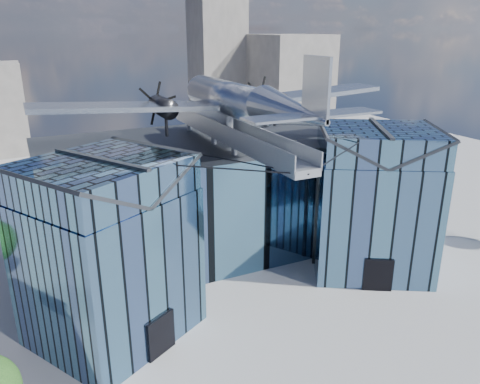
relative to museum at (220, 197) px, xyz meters
name	(u,v)px	position (x,y,z in m)	size (l,w,h in m)	color
ground_plane	(251,287)	(0.00, -5.82, -5.54)	(120.00, 120.00, 0.00)	gray
museum	(220,197)	(0.00, 0.00, 0.00)	(32.88, 24.50, 17.60)	#44688B
bg_towers	(120,86)	(1.45, 44.67, 4.47)	(77.00, 24.50, 26.00)	slate
tree_side_e	(389,165)	(24.48, 6.37, -1.92)	(4.49, 4.49, 5.35)	black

